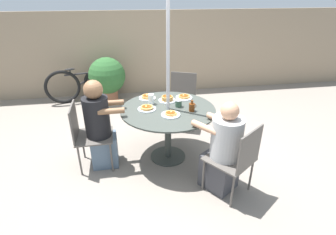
{
  "coord_description": "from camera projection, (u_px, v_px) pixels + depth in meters",
  "views": [
    {
      "loc": [
        -0.49,
        -3.02,
        2.13
      ],
      "look_at": [
        0.0,
        0.0,
        0.61
      ],
      "focal_mm": 28.0,
      "sensor_mm": 36.0,
      "label": 1
    }
  ],
  "objects": [
    {
      "name": "ground_plane",
      "position": [
        168.0,
        156.0,
        3.69
      ],
      "size": [
        12.0,
        12.0,
        0.0
      ],
      "primitive_type": "plane",
      "color": "gray"
    },
    {
      "name": "back_fence",
      "position": [
        148.0,
        53.0,
        5.61
      ],
      "size": [
        10.0,
        0.06,
        1.73
      ],
      "primitive_type": "cube",
      "color": "gray",
      "rests_on": "ground"
    },
    {
      "name": "patio_table",
      "position": [
        168.0,
        118.0,
        3.41
      ],
      "size": [
        1.22,
        1.22,
        0.74
      ],
      "color": "#383D38",
      "rests_on": "ground"
    },
    {
      "name": "umbrella_pole",
      "position": [
        168.0,
        71.0,
        3.14
      ],
      "size": [
        0.04,
        0.04,
        2.47
      ],
      "primitive_type": "cylinder",
      "color": "#ADADB2",
      "rests_on": "ground"
    },
    {
      "name": "patio_chair_north",
      "position": [
        237.0,
        157.0,
        2.8
      ],
      "size": [
        0.63,
        0.63,
        0.88
      ],
      "rotation": [
        0.0,
        0.0,
        0.63
      ],
      "color": "#514C47",
      "rests_on": "ground"
    },
    {
      "name": "diner_north",
      "position": [
        223.0,
        151.0,
        2.92
      ],
      "size": [
        0.56,
        0.6,
        1.1
      ],
      "rotation": [
        0.0,
        0.0,
        0.63
      ],
      "color": "#3D3D42",
      "rests_on": "ground"
    },
    {
      "name": "patio_chair_east",
      "position": [
        182.0,
        96.0,
        4.37
      ],
      "size": [
        0.59,
        0.59,
        0.88
      ],
      "rotation": [
        0.0,
        0.0,
        -3.53
      ],
      "color": "#514C47",
      "rests_on": "ground"
    },
    {
      "name": "patio_chair_south",
      "position": [
        86.0,
        132.0,
        3.29
      ],
      "size": [
        0.46,
        0.46,
        0.88
      ],
      "rotation": [
        0.0,
        0.0,
        -1.54
      ],
      "color": "#514C47",
      "rests_on": "ground"
    },
    {
      "name": "diner_south",
      "position": [
        100.0,
        127.0,
        3.29
      ],
      "size": [
        0.5,
        0.33,
        1.18
      ],
      "rotation": [
        0.0,
        0.0,
        -1.54
      ],
      "color": "slate",
      "rests_on": "ground"
    },
    {
      "name": "pancake_plate_a",
      "position": [
        167.0,
        99.0,
        3.56
      ],
      "size": [
        0.23,
        0.23,
        0.08
      ],
      "color": "white",
      "rests_on": "patio_table"
    },
    {
      "name": "pancake_plate_b",
      "position": [
        171.0,
        114.0,
        3.17
      ],
      "size": [
        0.23,
        0.23,
        0.05
      ],
      "color": "white",
      "rests_on": "patio_table"
    },
    {
      "name": "pancake_plate_c",
      "position": [
        147.0,
        97.0,
        3.65
      ],
      "size": [
        0.23,
        0.23,
        0.06
      ],
      "color": "white",
      "rests_on": "patio_table"
    },
    {
      "name": "pancake_plate_d",
      "position": [
        147.0,
        108.0,
        3.32
      ],
      "size": [
        0.23,
        0.23,
        0.05
      ],
      "color": "white",
      "rests_on": "patio_table"
    },
    {
      "name": "pancake_plate_e",
      "position": [
        184.0,
        97.0,
        3.66
      ],
      "size": [
        0.23,
        0.23,
        0.05
      ],
      "color": "white",
      "rests_on": "patio_table"
    },
    {
      "name": "syrup_bottle",
      "position": [
        192.0,
        107.0,
        3.27
      ],
      "size": [
        0.09,
        0.07,
        0.14
      ],
      "color": "#602D0F",
      "rests_on": "patio_table"
    },
    {
      "name": "coffee_cup",
      "position": [
        179.0,
        103.0,
        3.39
      ],
      "size": [
        0.09,
        0.09,
        0.1
      ],
      "color": "#33513D",
      "rests_on": "patio_table"
    },
    {
      "name": "drinking_glass_a",
      "position": [
        151.0,
        99.0,
        3.46
      ],
      "size": [
        0.08,
        0.08,
        0.14
      ],
      "primitive_type": "cylinder",
      "color": "silver",
      "rests_on": "patio_table"
    },
    {
      "name": "bicycle",
      "position": [
        82.0,
        84.0,
        5.35
      ],
      "size": [
        1.42,
        0.47,
        0.71
      ],
      "rotation": [
        0.0,
        0.0,
        0.21
      ],
      "color": "black",
      "rests_on": "ground"
    },
    {
      "name": "potted_shrub",
      "position": [
        107.0,
        77.0,
        5.21
      ],
      "size": [
        0.73,
        0.73,
        0.92
      ],
      "color": "brown",
      "rests_on": "ground"
    }
  ]
}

